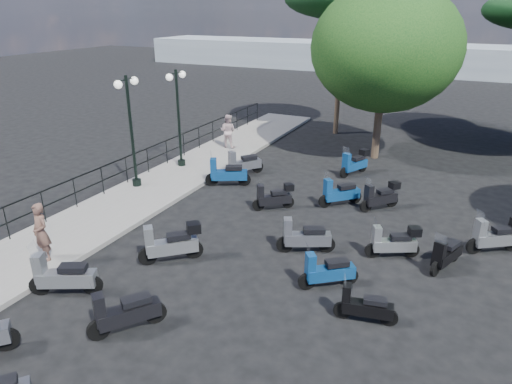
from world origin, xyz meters
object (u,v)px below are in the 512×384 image
at_px(lamp_post_1, 131,125).
at_px(scooter_19, 446,255).
at_px(scooter_21, 380,197).
at_px(scooter_20, 496,236).
at_px(scooter_8, 305,237).
at_px(scooter_14, 364,307).
at_px(pedestrian_far, 228,131).
at_px(scooter_16, 355,163).
at_px(scooter_9, 274,197).
at_px(scooter_3, 171,244).
at_px(scooter_1, 63,277).
at_px(scooter_4, 227,174).
at_px(scooter_13, 327,272).
at_px(woman, 41,232).
at_px(scooter_2, 125,313).
at_px(lamp_post_2, 178,112).
at_px(scooter_15, 394,243).
at_px(scooter_5, 243,164).
at_px(broadleaf_tree, 386,48).
at_px(scooter_10, 340,193).

xyz_separation_m(lamp_post_1, scooter_19, (11.74, -1.09, -2.19)).
relative_size(scooter_19, scooter_21, 1.16).
distance_m(scooter_19, scooter_20, 2.08).
xyz_separation_m(scooter_8, scooter_14, (2.38, -2.47, -0.08)).
xyz_separation_m(pedestrian_far, scooter_20, (12.29, -5.78, -0.47)).
bearing_deg(scooter_19, scooter_16, -35.24).
height_order(scooter_8, scooter_9, scooter_8).
bearing_deg(scooter_19, scooter_3, 44.25).
height_order(scooter_1, scooter_4, scooter_4).
bearing_deg(scooter_13, scooter_19, -87.46).
relative_size(woman, scooter_16, 1.06).
bearing_deg(scooter_14, scooter_2, 108.50).
xyz_separation_m(lamp_post_2, scooter_19, (11.55, -3.99, -2.13)).
xyz_separation_m(scooter_2, scooter_15, (4.82, 5.99, -0.01)).
distance_m(scooter_3, scooter_19, 7.73).
distance_m(scooter_5, broadleaf_tree, 8.24).
height_order(lamp_post_1, scooter_4, lamp_post_1).
height_order(scooter_8, scooter_10, scooter_8).
height_order(lamp_post_2, scooter_15, lamp_post_2).
bearing_deg(scooter_13, lamp_post_2, 16.88).
xyz_separation_m(scooter_4, scooter_13, (5.93, -5.28, -0.06)).
distance_m(woman, pedestrian_far, 12.11).
relative_size(scooter_1, scooter_13, 1.25).
distance_m(scooter_4, scooter_14, 9.50).
distance_m(lamp_post_1, scooter_5, 5.03).
distance_m(woman, scooter_15, 10.04).
height_order(lamp_post_1, scooter_8, lamp_post_1).
bearing_deg(lamp_post_1, scooter_3, -45.86).
distance_m(scooter_1, scooter_8, 6.69).
relative_size(scooter_3, broadleaf_tree, 0.19).
relative_size(lamp_post_1, scooter_9, 3.37).
bearing_deg(lamp_post_2, scooter_13, -36.04).
bearing_deg(woman, scooter_9, 69.13).
bearing_deg(scooter_2, pedestrian_far, -33.85).
bearing_deg(broadleaf_tree, scooter_2, -98.41).
relative_size(woman, scooter_14, 1.16).
xyz_separation_m(scooter_1, scooter_16, (4.37, 12.08, 0.00)).
relative_size(scooter_10, scooter_15, 0.93).
xyz_separation_m(scooter_8, scooter_19, (3.88, 0.82, -0.04)).
height_order(lamp_post_2, scooter_16, lamp_post_2).
height_order(woman, scooter_8, woman).
xyz_separation_m(pedestrian_far, scooter_5, (2.42, -3.02, -0.49)).
bearing_deg(scooter_19, scooter_4, 2.66).
bearing_deg(woman, scooter_3, 41.92).
bearing_deg(lamp_post_2, scooter_9, -23.30).
height_order(scooter_1, scooter_5, scooter_1).
relative_size(scooter_10, scooter_20, 0.90).
bearing_deg(scooter_21, scooter_8, 112.44).
height_order(pedestrian_far, scooter_5, pedestrian_far).
xyz_separation_m(scooter_16, scooter_21, (1.78, -3.24, -0.03)).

